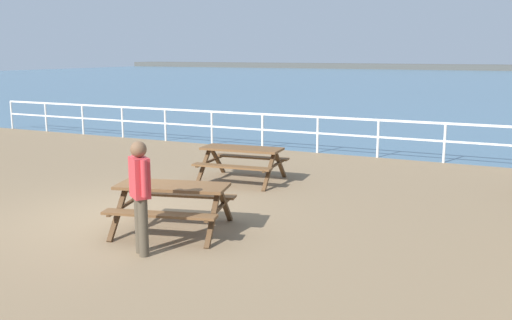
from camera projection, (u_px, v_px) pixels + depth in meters
name	position (u px, v px, depth m)	size (l,w,h in m)	color
ground_plane	(124.00, 223.00, 10.09)	(30.00, 24.00, 0.20)	#846B4C
sea_band	(460.00, 82.00, 56.80)	(142.00, 90.00, 0.01)	#476B84
distant_shoreline	(489.00, 70.00, 94.90)	(142.00, 6.00, 1.80)	#4C4C47
seaward_railing	(289.00, 126.00, 16.80)	(23.07, 0.07, 1.08)	white
picnic_table_near_right	(242.00, 156.00, 12.79)	(1.93, 1.69, 0.80)	brown
picnic_table_mid_centre	(173.00, 196.00, 9.21)	(2.12, 1.90, 0.80)	brown
visitor	(140.00, 191.00, 8.05)	(0.44, 0.38, 1.66)	#4C4233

